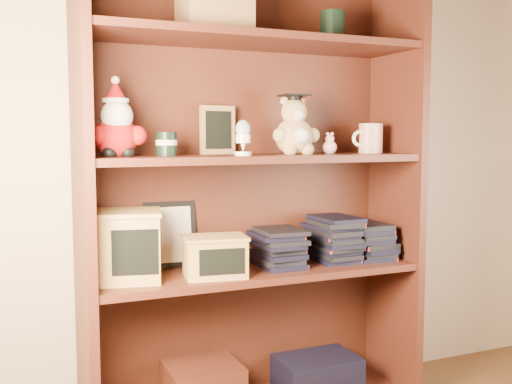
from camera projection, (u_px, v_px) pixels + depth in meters
The scene contains 16 objects.
bookcase at pixel (250, 202), 2.13m from camera, with size 1.20×0.35×1.60m.
shelf_lower at pixel (256, 272), 2.11m from camera, with size 1.14×0.33×0.02m.
shelf_upper at pixel (256, 158), 2.07m from camera, with size 1.14×0.33×0.02m.
santa_plush at pixel (117, 126), 1.87m from camera, with size 0.18×0.13×0.26m.
teachers_tin at pixel (166, 144), 1.94m from camera, with size 0.07×0.07×0.08m.
chalkboard_plaque at pixel (218, 131), 2.13m from camera, with size 0.13×0.08×0.17m.
egg_cup at pixel (243, 136), 1.97m from camera, with size 0.06×0.06×0.12m.
grad_teddy_bear at pixel (295, 131), 2.12m from camera, with size 0.18×0.15×0.22m.
pink_figurine at pixel (330, 145), 2.18m from camera, with size 0.05×0.05×0.08m.
teacher_mug at pixel (370, 138), 2.25m from camera, with size 0.13×0.09×0.11m.
certificate_frame at pixel (170, 234), 2.12m from camera, with size 0.19×0.05×0.23m.
treats_box at pixel (129, 245), 1.92m from camera, with size 0.25×0.25×0.23m.
pencils_box at pixel (215, 256), 1.97m from camera, with size 0.23×0.18×0.14m.
book_stack_left at pixel (277, 248), 2.14m from camera, with size 0.14×0.20×0.13m.
book_stack_mid at pixel (333, 238), 2.23m from camera, with size 0.14×0.20×0.18m.
book_stack_right at pixel (367, 241), 2.29m from camera, with size 0.14×0.20×0.13m.
Camera 1 is at (-0.93, -0.60, 1.02)m, focal length 42.00 mm.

